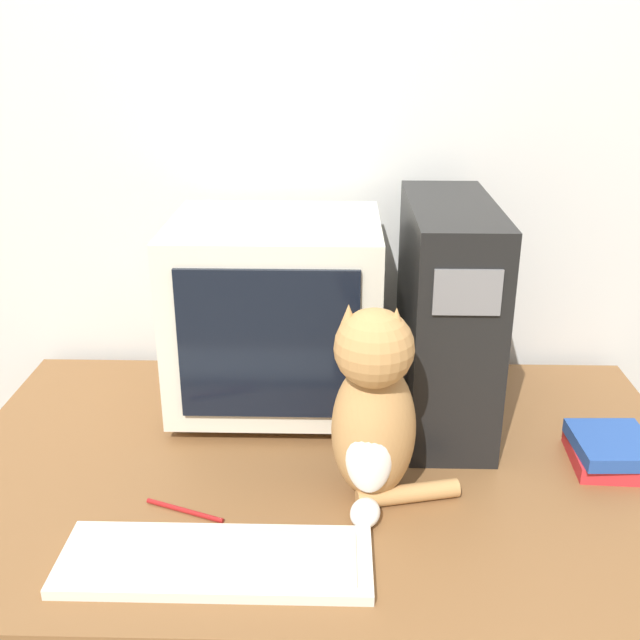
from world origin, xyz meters
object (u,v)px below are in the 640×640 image
(keyboard, at_px, (216,561))
(cat, at_px, (374,412))
(computer_tower, at_px, (446,314))
(pen, at_px, (185,511))
(crt_monitor, at_px, (276,313))
(book_stack, at_px, (609,450))

(keyboard, xyz_separation_m, cat, (0.26, 0.19, 0.16))
(computer_tower, distance_m, pen, 0.66)
(computer_tower, bearing_deg, crt_monitor, 173.59)
(crt_monitor, height_order, computer_tower, computer_tower)
(book_stack, bearing_deg, cat, -165.69)
(cat, bearing_deg, book_stack, 24.03)
(crt_monitor, bearing_deg, cat, -60.97)
(keyboard, bearing_deg, crt_monitor, 84.14)
(computer_tower, relative_size, pen, 3.19)
(computer_tower, xyz_separation_m, cat, (-0.16, -0.32, -0.06))
(keyboard, distance_m, cat, 0.36)
(computer_tower, height_order, cat, computer_tower)
(crt_monitor, distance_m, book_stack, 0.73)
(cat, xyz_separation_m, pen, (-0.33, -0.06, -0.17))
(cat, bearing_deg, pen, -160.41)
(keyboard, bearing_deg, computer_tower, 50.75)
(keyboard, bearing_deg, cat, 37.19)
(crt_monitor, bearing_deg, computer_tower, -6.41)
(computer_tower, relative_size, keyboard, 0.94)
(book_stack, xyz_separation_m, pen, (-0.80, -0.18, -0.03))
(computer_tower, distance_m, book_stack, 0.42)
(crt_monitor, xyz_separation_m, cat, (0.20, -0.36, -0.04))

